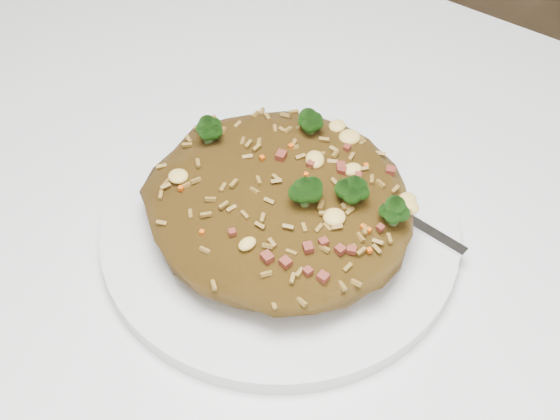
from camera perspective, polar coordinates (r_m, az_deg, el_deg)
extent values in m
cube|color=white|center=(0.54, 7.17, -12.24)|extent=(1.20, 0.80, 0.04)
cylinder|color=olive|center=(1.21, -9.05, 3.84)|extent=(0.06, 0.06, 0.71)
cylinder|color=white|center=(0.58, 0.00, -1.43)|extent=(0.26, 0.26, 0.01)
ellipsoid|color=brown|center=(0.56, 0.00, 0.51)|extent=(0.20, 0.18, 0.05)
ellipsoid|color=#123D08|center=(0.53, 5.49, 1.61)|extent=(0.02, 0.02, 0.02)
ellipsoid|color=#123D08|center=(0.57, -5.31, 6.00)|extent=(0.02, 0.02, 0.02)
ellipsoid|color=#123D08|center=(0.57, 2.21, 6.57)|extent=(0.02, 0.02, 0.02)
ellipsoid|color=#123D08|center=(0.52, 1.83, 1.42)|extent=(0.02, 0.02, 0.02)
ellipsoid|color=#123D08|center=(0.52, 8.37, 0.01)|extent=(0.02, 0.02, 0.02)
cube|color=silver|center=(0.58, 10.57, -1.36)|extent=(0.10, 0.02, 0.00)
cube|color=silver|center=(0.61, 3.03, 3.19)|extent=(0.03, 0.03, 0.00)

